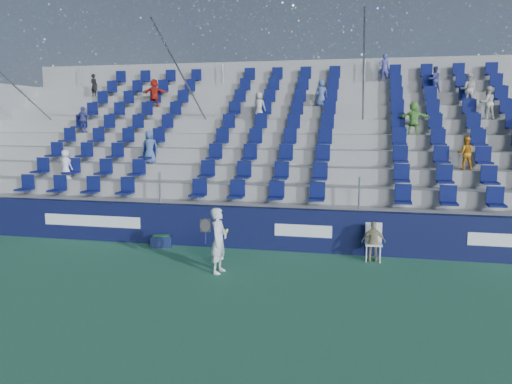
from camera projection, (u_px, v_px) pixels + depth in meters
ground at (221, 282)px, 11.40m from camera, size 70.00×70.00×0.00m
sponsor_wall at (252, 228)px, 14.36m from camera, size 24.00×0.32×1.20m
grandstand at (281, 161)px, 19.06m from camera, size 24.00×8.17×6.63m
tennis_player at (219, 240)px, 12.01m from camera, size 0.69×0.65×1.60m
line_judge_chair at (373, 239)px, 13.16m from camera, size 0.46×0.47×0.99m
line_judge at (374, 242)px, 13.01m from camera, size 0.65×0.34×1.06m
ball_bin at (161, 241)px, 14.59m from camera, size 0.69×0.55×0.34m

